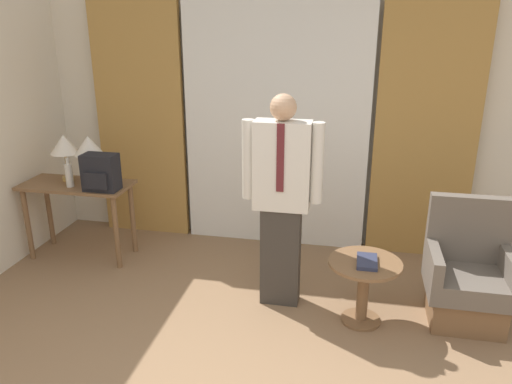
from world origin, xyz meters
TOP-DOWN VIEW (x-y plane):
  - wall_back at (0.00, 3.17)m, footprint 10.00×0.06m
  - curtain_sheer_center at (0.00, 3.04)m, footprint 1.84×0.06m
  - curtain_drape_left at (-1.43, 3.04)m, footprint 0.94×0.06m
  - curtain_drape_right at (1.43, 3.04)m, footprint 0.94×0.06m
  - desk at (-1.81, 2.32)m, footprint 1.05×0.48m
  - table_lamp_left at (-1.93, 2.40)m, footprint 0.27×0.27m
  - table_lamp_right at (-1.68, 2.40)m, footprint 0.27×0.27m
  - bottle_near_edge at (-1.81, 2.23)m, footprint 0.07×0.07m
  - backpack at (-1.47, 2.20)m, footprint 0.31×0.22m
  - person at (0.25, 1.87)m, footprint 0.63×0.21m
  - armchair at (1.71, 1.90)m, footprint 0.63×0.56m
  - side_table at (0.92, 1.70)m, footprint 0.56×0.56m
  - book at (0.93, 1.67)m, footprint 0.15×0.26m

SIDE VIEW (x-z plane):
  - armchair at x=1.71m, z-range -0.13..0.83m
  - side_table at x=0.92m, z-range 0.09..0.61m
  - book at x=0.93m, z-range 0.52..0.55m
  - desk at x=-1.81m, z-range 0.24..0.99m
  - bottle_near_edge at x=-1.81m, z-range 0.73..1.01m
  - backpack at x=-1.47m, z-range 0.75..1.09m
  - person at x=0.25m, z-range 0.08..1.81m
  - table_lamp_left at x=-1.93m, z-range 0.88..1.33m
  - table_lamp_right at x=-1.68m, z-range 0.88..1.33m
  - curtain_sheer_center at x=0.00m, z-range 0.00..2.58m
  - curtain_drape_left at x=-1.43m, z-range 0.00..2.58m
  - curtain_drape_right at x=1.43m, z-range 0.00..2.58m
  - wall_back at x=0.00m, z-range 0.00..2.70m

